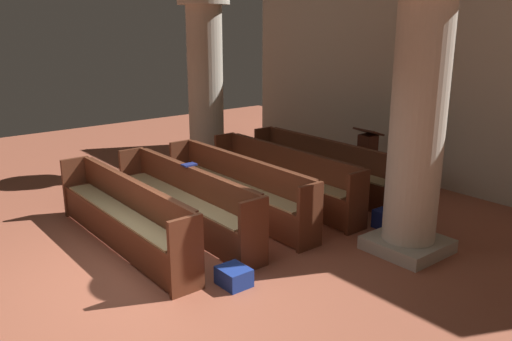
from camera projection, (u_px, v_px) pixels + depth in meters
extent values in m
plane|color=#AD5B42|center=(142.00, 279.00, 6.35)|extent=(19.20, 19.20, 0.00)
cube|color=beige|center=(443.00, 65.00, 9.39)|extent=(10.00, 0.16, 4.50)
cube|color=brown|center=(322.00, 167.00, 9.45)|extent=(3.26, 0.38, 0.05)
cube|color=brown|center=(329.00, 152.00, 9.49)|extent=(3.26, 0.04, 0.43)
cube|color=#562B1A|center=(331.00, 141.00, 9.46)|extent=(3.13, 0.06, 0.02)
cube|color=#5B2D1B|center=(264.00, 150.00, 10.70)|extent=(0.06, 0.44, 0.93)
cube|color=#5B2D1B|center=(398.00, 189.00, 8.21)|extent=(0.06, 0.44, 0.93)
cube|color=brown|center=(315.00, 181.00, 9.41)|extent=(3.26, 0.03, 0.43)
cube|color=tan|center=(321.00, 165.00, 9.43)|extent=(3.00, 0.32, 0.02)
cube|color=brown|center=(282.00, 176.00, 8.87)|extent=(3.26, 0.38, 0.05)
cube|color=brown|center=(290.00, 161.00, 8.91)|extent=(3.26, 0.04, 0.43)
cube|color=#562B1A|center=(292.00, 149.00, 8.88)|extent=(3.13, 0.06, 0.02)
cube|color=#5B2D1B|center=(225.00, 158.00, 10.11)|extent=(0.06, 0.44, 0.93)
cube|color=#5B2D1B|center=(357.00, 202.00, 7.63)|extent=(0.06, 0.44, 0.93)
cube|color=brown|center=(274.00, 192.00, 8.83)|extent=(3.26, 0.03, 0.43)
cube|color=tan|center=(281.00, 174.00, 8.85)|extent=(3.00, 0.32, 0.02)
cube|color=brown|center=(236.00, 187.00, 8.29)|extent=(3.26, 0.38, 0.05)
cube|color=brown|center=(244.00, 171.00, 8.32)|extent=(3.26, 0.04, 0.43)
cube|color=#562B1A|center=(247.00, 158.00, 8.29)|extent=(3.13, 0.06, 0.02)
cube|color=#5B2D1B|center=(182.00, 166.00, 9.53)|extent=(0.06, 0.44, 0.93)
cube|color=#5B2D1B|center=(310.00, 217.00, 7.05)|extent=(0.06, 0.44, 0.93)
cube|color=brown|center=(227.00, 204.00, 8.25)|extent=(3.26, 0.03, 0.43)
cube|color=tan|center=(235.00, 185.00, 8.26)|extent=(3.00, 0.32, 0.02)
cube|color=brown|center=(183.00, 200.00, 7.70)|extent=(3.26, 0.38, 0.05)
cube|color=brown|center=(193.00, 182.00, 7.74)|extent=(3.26, 0.04, 0.43)
cube|color=#562B1A|center=(195.00, 168.00, 7.71)|extent=(3.13, 0.06, 0.02)
cube|color=#5B2D1B|center=(133.00, 175.00, 8.95)|extent=(0.06, 0.44, 0.93)
cube|color=#5B2D1B|center=(254.00, 235.00, 6.46)|extent=(0.06, 0.44, 0.93)
cube|color=brown|center=(174.00, 218.00, 7.66)|extent=(3.26, 0.03, 0.43)
cube|color=tan|center=(182.00, 198.00, 7.68)|extent=(3.00, 0.32, 0.02)
cube|color=brown|center=(122.00, 214.00, 7.12)|extent=(3.26, 0.38, 0.05)
cube|color=brown|center=(132.00, 195.00, 7.16)|extent=(3.26, 0.05, 0.43)
cube|color=#562B1A|center=(134.00, 180.00, 7.13)|extent=(3.13, 0.06, 0.02)
cube|color=#5B2D1B|center=(77.00, 186.00, 8.36)|extent=(0.06, 0.44, 0.93)
cube|color=#5B2D1B|center=(186.00, 256.00, 5.88)|extent=(0.06, 0.44, 0.93)
cube|color=brown|center=(111.00, 234.00, 7.08)|extent=(3.26, 0.03, 0.43)
cube|color=tan|center=(121.00, 212.00, 7.10)|extent=(3.00, 0.32, 0.02)
cube|color=#B6AD9A|center=(407.00, 244.00, 7.10)|extent=(0.94, 0.94, 0.18)
cylinder|color=beige|center=(418.00, 124.00, 6.65)|extent=(0.70, 0.70, 3.13)
cube|color=#B6AD9A|center=(208.00, 166.00, 10.91)|extent=(0.94, 0.94, 0.18)
cylinder|color=beige|center=(206.00, 87.00, 10.46)|extent=(0.70, 0.70, 3.13)
cube|color=#411E13|center=(366.00, 182.00, 10.07)|extent=(0.45, 0.45, 0.06)
cube|color=#4C2316|center=(367.00, 159.00, 9.95)|extent=(0.28, 0.28, 0.95)
cube|color=#502518|center=(369.00, 132.00, 9.80)|extent=(0.48, 0.35, 0.15)
cube|color=navy|center=(189.00, 165.00, 7.81)|extent=(0.14, 0.21, 0.03)
cube|color=navy|center=(388.00, 220.00, 7.82)|extent=(0.43, 0.25, 0.28)
cube|color=navy|center=(234.00, 276.00, 6.17)|extent=(0.37, 0.32, 0.22)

